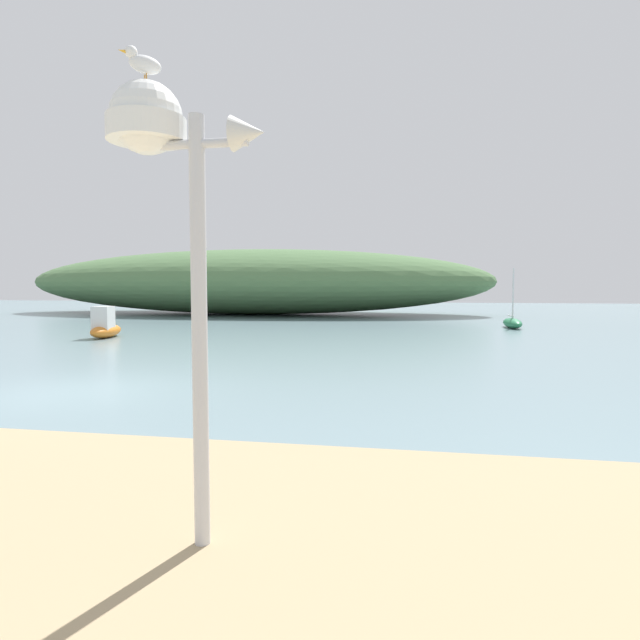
% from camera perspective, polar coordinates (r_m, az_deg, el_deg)
% --- Properties ---
extents(ground_plane, '(120.00, 120.00, 0.00)m').
position_cam_1_polar(ground_plane, '(12.30, -24.24, -6.93)').
color(ground_plane, gray).
extents(distant_hill, '(36.52, 12.46, 4.95)m').
position_cam_1_polar(distant_hill, '(41.58, -7.36, 4.08)').
color(distant_hill, '#517547').
rests_on(distant_hill, ground).
extents(mast_structure, '(1.21, 0.59, 3.54)m').
position_cam_1_polar(mast_structure, '(4.35, -16.62, 16.37)').
color(mast_structure, silver).
rests_on(mast_structure, beach_sand).
extents(seagull_on_radar, '(0.27, 0.28, 0.23)m').
position_cam_1_polar(seagull_on_radar, '(4.60, -18.43, 24.72)').
color(seagull_on_radar, orange).
rests_on(seagull_on_radar, mast_structure).
extents(sailboat_by_sandbar, '(0.89, 2.76, 3.09)m').
position_cam_1_polar(sailboat_by_sandbar, '(29.20, 19.92, -0.27)').
color(sailboat_by_sandbar, '#287A4C').
rests_on(sailboat_by_sandbar, ground).
extents(motorboat_centre_water, '(1.23, 2.51, 1.33)m').
position_cam_1_polar(motorboat_centre_water, '(24.14, -22.04, -0.67)').
color(motorboat_centre_water, orange).
rests_on(motorboat_centre_water, ground).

